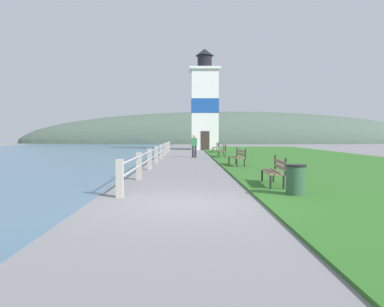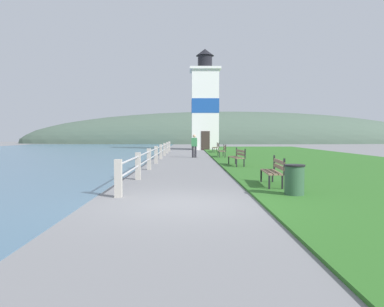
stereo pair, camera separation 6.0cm
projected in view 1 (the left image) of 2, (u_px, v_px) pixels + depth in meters
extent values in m
plane|color=slate|center=(185.00, 204.00, 8.64)|extent=(160.00, 160.00, 0.00)
cube|color=#2D6623|center=(303.00, 158.00, 24.97)|extent=(12.00, 48.76, 0.06)
cube|color=#A8A399|center=(120.00, 178.00, 9.59)|extent=(0.18, 0.18, 0.98)
cube|color=#A8A399|center=(139.00, 166.00, 13.39)|extent=(0.18, 0.18, 0.98)
cube|color=#A8A399|center=(149.00, 159.00, 17.19)|extent=(0.18, 0.18, 0.98)
cube|color=#A8A399|center=(156.00, 155.00, 20.99)|extent=(0.18, 0.18, 0.98)
cube|color=#A8A399|center=(161.00, 152.00, 24.79)|extent=(0.18, 0.18, 0.98)
cube|color=#A8A399|center=(164.00, 149.00, 28.59)|extent=(0.18, 0.18, 0.98)
cube|color=#A8A399|center=(167.00, 148.00, 32.38)|extent=(0.18, 0.18, 0.98)
cube|color=#A8A399|center=(169.00, 146.00, 36.18)|extent=(0.18, 0.18, 0.98)
cylinder|color=#B2B2B7|center=(159.00, 147.00, 22.87)|extent=(0.06, 26.63, 0.06)
cylinder|color=#B2B2B7|center=(159.00, 153.00, 22.89)|extent=(0.06, 26.63, 0.06)
cube|color=#846B51|center=(267.00, 172.00, 11.46)|extent=(0.21, 1.69, 0.04)
cube|color=#846B51|center=(272.00, 172.00, 11.45)|extent=(0.21, 1.69, 0.04)
cube|color=#846B51|center=(277.00, 172.00, 11.45)|extent=(0.21, 1.69, 0.04)
cube|color=#846B51|center=(280.00, 162.00, 11.43)|extent=(0.15, 1.69, 0.11)
cube|color=#846B51|center=(280.00, 167.00, 11.44)|extent=(0.15, 1.69, 0.11)
cube|color=black|center=(270.00, 183.00, 10.66)|extent=(0.05, 0.05, 0.45)
cube|color=black|center=(262.00, 177.00, 12.29)|extent=(0.05, 0.05, 0.45)
cube|color=black|center=(284.00, 183.00, 10.64)|extent=(0.05, 0.05, 0.45)
cube|color=black|center=(273.00, 177.00, 12.28)|extent=(0.05, 0.05, 0.45)
cube|color=black|center=(285.00, 167.00, 10.62)|extent=(0.05, 0.05, 0.49)
cube|color=black|center=(275.00, 163.00, 12.25)|extent=(0.05, 0.05, 0.49)
cube|color=#846B51|center=(234.00, 157.00, 18.83)|extent=(0.30, 1.81, 0.04)
cube|color=#846B51|center=(236.00, 157.00, 18.85)|extent=(0.30, 1.81, 0.04)
cube|color=#846B51|center=(239.00, 157.00, 18.87)|extent=(0.30, 1.81, 0.04)
cube|color=#846B51|center=(241.00, 151.00, 18.86)|extent=(0.25, 1.80, 0.11)
cube|color=#846B51|center=(241.00, 154.00, 18.87)|extent=(0.25, 1.80, 0.11)
cube|color=black|center=(237.00, 164.00, 17.97)|extent=(0.05, 0.05, 0.45)
cube|color=black|center=(229.00, 161.00, 19.71)|extent=(0.05, 0.05, 0.45)
cube|color=black|center=(244.00, 163.00, 18.01)|extent=(0.05, 0.05, 0.45)
cube|color=black|center=(236.00, 161.00, 19.75)|extent=(0.05, 0.05, 0.45)
cube|color=black|center=(245.00, 154.00, 17.99)|extent=(0.05, 0.05, 0.49)
cube|color=black|center=(237.00, 152.00, 19.74)|extent=(0.05, 0.05, 0.49)
cube|color=#846B51|center=(219.00, 151.00, 26.24)|extent=(0.14, 1.65, 0.04)
cube|color=#846B51|center=(221.00, 151.00, 26.24)|extent=(0.14, 1.65, 0.04)
cube|color=#846B51|center=(224.00, 151.00, 26.24)|extent=(0.14, 1.65, 0.04)
cube|color=#846B51|center=(225.00, 146.00, 26.23)|extent=(0.08, 1.65, 0.11)
cube|color=#846B51|center=(225.00, 149.00, 26.23)|extent=(0.08, 1.65, 0.11)
cube|color=black|center=(220.00, 155.00, 25.46)|extent=(0.05, 0.05, 0.45)
cube|color=black|center=(218.00, 154.00, 27.05)|extent=(0.05, 0.05, 0.45)
cube|color=black|center=(225.00, 155.00, 25.46)|extent=(0.05, 0.05, 0.45)
cube|color=black|center=(223.00, 154.00, 27.05)|extent=(0.05, 0.05, 0.45)
cube|color=black|center=(226.00, 148.00, 25.43)|extent=(0.05, 0.05, 0.49)
cube|color=black|center=(224.00, 147.00, 27.03)|extent=(0.05, 0.05, 0.49)
cube|color=#846B51|center=(214.00, 148.00, 33.38)|extent=(0.13, 1.81, 0.04)
cube|color=#846B51|center=(215.00, 148.00, 33.39)|extent=(0.13, 1.81, 0.04)
cube|color=#846B51|center=(217.00, 148.00, 33.39)|extent=(0.13, 1.81, 0.04)
cube|color=#846B51|center=(218.00, 144.00, 33.38)|extent=(0.07, 1.81, 0.11)
cube|color=#846B51|center=(218.00, 146.00, 33.39)|extent=(0.07, 1.81, 0.11)
cube|color=black|center=(214.00, 151.00, 32.52)|extent=(0.05, 0.05, 0.45)
cube|color=black|center=(212.00, 150.00, 34.28)|extent=(0.05, 0.05, 0.45)
cube|color=black|center=(218.00, 151.00, 32.52)|extent=(0.05, 0.05, 0.45)
cube|color=black|center=(216.00, 150.00, 34.28)|extent=(0.05, 0.05, 0.45)
cube|color=black|center=(219.00, 145.00, 32.50)|extent=(0.05, 0.05, 0.49)
cube|color=black|center=(217.00, 145.00, 34.26)|extent=(0.05, 0.05, 0.49)
cube|color=white|center=(205.00, 110.00, 40.55)|extent=(2.84, 2.84, 8.49)
cube|color=#194799|center=(205.00, 107.00, 40.52)|extent=(2.88, 2.88, 1.53)
cube|color=white|center=(205.00, 70.00, 40.33)|extent=(3.27, 3.27, 0.25)
cylinder|color=black|center=(205.00, 62.00, 40.29)|extent=(1.56, 1.56, 1.36)
cone|color=black|center=(205.00, 52.00, 40.23)|extent=(1.95, 1.95, 0.75)
cube|color=#332823|center=(205.00, 141.00, 39.27)|extent=(0.90, 0.06, 2.00)
cylinder|color=#28282D|center=(193.00, 152.00, 26.42)|extent=(0.15, 0.15, 0.79)
cylinder|color=#28282D|center=(195.00, 152.00, 26.41)|extent=(0.15, 0.15, 0.79)
cube|color=#337A47|center=(194.00, 142.00, 26.38)|extent=(0.41, 0.24, 0.60)
sphere|color=tan|center=(194.00, 136.00, 26.36)|extent=(0.22, 0.22, 0.22)
cylinder|color=#2D5138|center=(296.00, 182.00, 9.65)|extent=(0.50, 0.50, 0.80)
cylinder|color=black|center=(296.00, 165.00, 9.63)|extent=(0.54, 0.54, 0.04)
ellipsoid|color=#475B4C|center=(229.00, 143.00, 71.17)|extent=(80.00, 16.00, 12.00)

